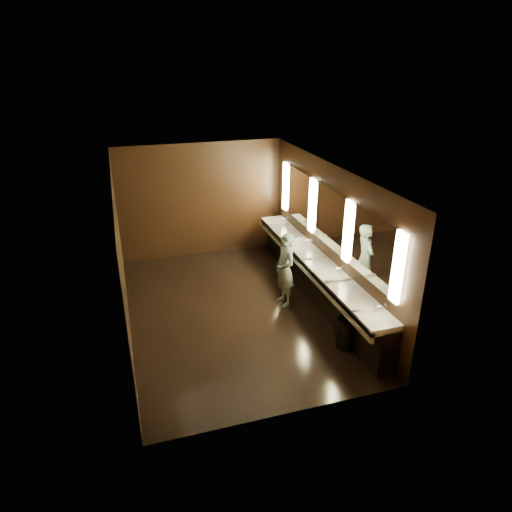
{
  "coord_description": "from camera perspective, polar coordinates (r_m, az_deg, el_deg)",
  "views": [
    {
      "loc": [
        -1.9,
        -7.66,
        4.69
      ],
      "look_at": [
        0.48,
        0.0,
        1.12
      ],
      "focal_mm": 32.0,
      "sensor_mm": 36.0,
      "label": 1
    }
  ],
  "objects": [
    {
      "name": "floor",
      "position": [
        9.19,
        -2.88,
        -6.77
      ],
      "size": [
        6.0,
        6.0,
        0.0
      ],
      "primitive_type": "plane",
      "color": "black",
      "rests_on": "ground"
    },
    {
      "name": "sink_counter",
      "position": [
        9.49,
        7.61,
        -2.5
      ],
      "size": [
        0.55,
        5.4,
        1.01
      ],
      "color": "black",
      "rests_on": "floor"
    },
    {
      "name": "ceiling",
      "position": [
        8.12,
        -3.29,
        10.47
      ],
      "size": [
        4.0,
        6.0,
        0.02
      ],
      "primitive_type": "cube",
      "color": "#2D2D2B",
      "rests_on": "wall_back"
    },
    {
      "name": "trash_bin",
      "position": [
        8.15,
        11.24,
        -9.38
      ],
      "size": [
        0.37,
        0.37,
        0.54
      ],
      "primitive_type": "cylinder",
      "rotation": [
        0.0,
        0.0,
        0.07
      ],
      "color": "black",
      "rests_on": "floor"
    },
    {
      "name": "person",
      "position": [
        9.08,
        3.66,
        -1.74
      ],
      "size": [
        0.42,
        0.59,
        1.52
      ],
      "primitive_type": "imported",
      "rotation": [
        0.0,
        0.0,
        -1.47
      ],
      "color": "#9AD1E6",
      "rests_on": "floor"
    },
    {
      "name": "wall_back",
      "position": [
        11.32,
        -6.89,
        6.9
      ],
      "size": [
        4.0,
        0.02,
        2.8
      ],
      "primitive_type": "cube",
      "color": "black",
      "rests_on": "floor"
    },
    {
      "name": "wall_right",
      "position": [
        9.21,
        9.08,
        2.72
      ],
      "size": [
        0.02,
        6.0,
        2.8
      ],
      "primitive_type": "cube",
      "color": "black",
      "rests_on": "floor"
    },
    {
      "name": "mirror_band",
      "position": [
        9.08,
        9.11,
        4.77
      ],
      "size": [
        0.06,
        5.03,
        1.15
      ],
      "color": "#FFF5B4",
      "rests_on": "wall_right"
    },
    {
      "name": "wall_left",
      "position": [
        8.34,
        -16.49,
        -0.31
      ],
      "size": [
        0.02,
        6.0,
        2.8
      ],
      "primitive_type": "cube",
      "color": "black",
      "rests_on": "floor"
    },
    {
      "name": "wall_front",
      "position": [
        6.02,
        4.17,
        -9.27
      ],
      "size": [
        4.0,
        0.02,
        2.8
      ],
      "primitive_type": "cube",
      "color": "black",
      "rests_on": "floor"
    }
  ]
}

